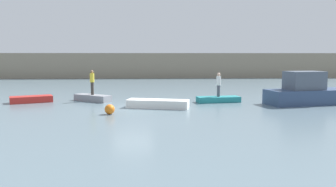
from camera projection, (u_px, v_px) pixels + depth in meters
name	position (u px, v px, depth m)	size (l,w,h in m)	color
ground_plane	(133.00, 108.00, 21.33)	(120.00, 120.00, 0.00)	slate
embankment_wall	(144.00, 66.00, 49.75)	(80.00, 1.20, 3.75)	gray
motorboat	(308.00, 92.00, 22.95)	(6.41, 3.20, 2.28)	#33476B
rowboat_red	(31.00, 99.00, 23.84)	(2.84, 1.16, 0.46)	red
rowboat_grey	(93.00, 98.00, 24.49)	(2.99, 0.91, 0.48)	gray
rowboat_white	(158.00, 104.00, 21.32)	(3.94, 1.16, 0.53)	white
rowboat_teal	(218.00, 99.00, 23.97)	(3.08, 1.05, 0.40)	teal
person_white_shirt	(219.00, 83.00, 23.84)	(0.32, 0.32, 1.72)	#4C4C56
person_yellow_shirt	(92.00, 81.00, 24.35)	(0.32, 0.32, 1.81)	#38332D
mooring_buoy	(110.00, 109.00, 18.97)	(0.57, 0.57, 0.57)	orange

